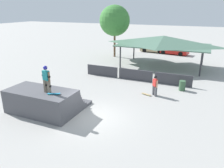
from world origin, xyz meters
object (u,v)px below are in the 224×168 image
Objects in this scene: skateboard_on_deck at (54,94)px; bystander_walking at (155,84)px; skateboard_on_ground at (146,94)px; skater_on_deck at (46,77)px; parked_car_tan at (154,48)px; tree_beside_pavilion at (115,21)px; trash_bin at (182,86)px; parked_car_red at (173,50)px.

skateboard_on_deck is 0.50× the size of bystander_walking.
skateboard_on_deck is 7.54m from skateboard_on_ground.
skater_on_deck is at bearing 150.71° from skateboard_on_deck.
skater_on_deck is 8.31m from bystander_walking.
skateboard_on_ground is at bearing 60.35° from bystander_walking.
tree_beside_pavilion is at bearing -122.19° from parked_car_tan.
bystander_walking is 0.23× the size of tree_beside_pavilion.
skateboard_on_deck reaches higher than trash_bin.
skater_on_deck reaches higher than parked_car_tan.
tree_beside_pavilion is at bearing 135.95° from trash_bin.
skater_on_deck reaches higher than bystander_walking.
parked_car_red is (-1.25, 17.33, -0.37)m from bystander_walking.
parked_car_tan is at bearing -179.07° from parked_car_red.
skateboard_on_deck is at bearing -89.65° from parked_car_red.
parked_car_tan is (-6.22, 15.70, 0.18)m from trash_bin.
skater_on_deck is 18.79m from tree_beside_pavilion.
bystander_walking is at bearing -70.11° from parked_car_tan.
trash_bin is at bearing -86.30° from bystander_walking.
parked_car_tan is (0.52, 23.94, -1.02)m from skateboard_on_deck.
bystander_walking is at bearing -131.90° from trash_bin.
skateboard_on_deck is at bearing -129.29° from trash_bin.
tree_beside_pavilion reaches higher than parked_car_red.
bystander_walking is 1.94× the size of trash_bin.
bystander_walking is 15.57m from tree_beside_pavilion.
parked_car_red is at bearing 92.16° from skater_on_deck.
parked_car_tan is (4.34, 5.49, -4.36)m from tree_beside_pavilion.
skateboard_on_deck reaches higher than parked_car_red.
trash_bin is (6.74, 8.24, -1.20)m from skateboard_on_deck.
bystander_walking reaches higher than skateboard_on_ground.
skater_on_deck is 23.86m from parked_car_red.
skater_on_deck is 1.11m from skateboard_on_deck.
trash_bin is 15.57m from parked_car_red.
tree_beside_pavilion reaches higher than skateboard_on_deck.
trash_bin is 0.20× the size of parked_car_tan.
skateboard_on_ground is at bearing -137.80° from trash_bin.
bystander_walking reaches higher than parked_car_tan.
bystander_walking is 2.84m from trash_bin.
skateboard_on_ground is 0.20× the size of parked_car_tan.
skateboard_on_ground is 0.12× the size of tree_beside_pavilion.
skateboard_on_ground is (4.28, 6.01, -1.57)m from skateboard_on_deck.
tree_beside_pavilion is at bearing -136.75° from parked_car_red.
bystander_walking is at bearing 60.41° from skater_on_deck.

